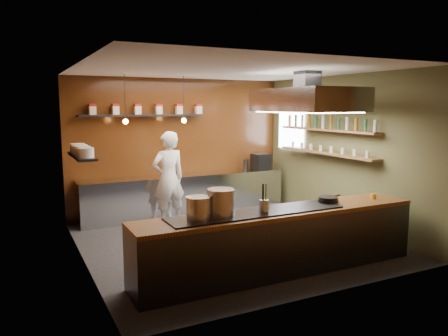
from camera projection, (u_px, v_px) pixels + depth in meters
floor at (230, 241)px, 7.79m from camera, size 5.00×5.00×0.00m
back_wall at (180, 146)px, 9.80m from camera, size 5.00×0.00×5.00m
left_wall at (81, 167)px, 6.49m from camera, size 0.00×5.00×5.00m
right_wall at (342, 151)px, 8.68m from camera, size 0.00×5.00×5.00m
ceiling at (231, 70)px, 7.37m from camera, size 5.00×5.00×0.00m
window_pane at (291, 128)px, 10.11m from camera, size 0.00×1.00×1.00m
prep_counter at (186, 195)px, 9.66m from camera, size 4.60×0.65×0.90m
pass_counter at (280, 241)px, 6.31m from camera, size 4.40×0.72×0.94m
tin_shelf at (141, 115)px, 9.18m from camera, size 2.60×0.26×0.04m
plate_shelf at (82, 156)px, 7.44m from camera, size 0.30×1.40×0.04m
bottle_shelf_upper at (327, 130)px, 8.81m from camera, size 0.26×2.80×0.04m
bottle_shelf_lower at (326, 153)px, 8.88m from camera, size 0.26×2.80×0.04m
extractor_hood at (307, 100)px, 7.65m from camera, size 1.20×2.00×0.72m
pendant_left at (126, 119)px, 8.39m from camera, size 0.10×0.10×0.95m
pendant_right at (184, 118)px, 8.91m from camera, size 0.10×0.10×0.95m
storage_tins at (148, 109)px, 9.23m from camera, size 2.43×0.13×0.22m
plate_stacks at (81, 150)px, 7.42m from camera, size 0.26×1.16×0.16m
bottles at (327, 123)px, 8.79m from camera, size 0.06×2.66×0.24m
wine_glasses at (326, 149)px, 8.87m from camera, size 0.07×2.37×0.13m
stockpot_large at (221, 202)px, 5.83m from camera, size 0.48×0.48×0.36m
stockpot_small at (199, 208)px, 5.65m from camera, size 0.34×0.34×0.30m
utensil_crock at (264, 206)px, 6.00m from camera, size 0.17×0.17×0.18m
frying_pan at (328, 199)px, 6.69m from camera, size 0.47×0.31×0.08m
butter_jar at (373, 196)px, 6.99m from camera, size 0.10×0.10×0.08m
espresso_machine at (261, 162)px, 10.34m from camera, size 0.40×0.38×0.37m
chef at (168, 178)px, 8.79m from camera, size 0.74×0.54×1.90m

